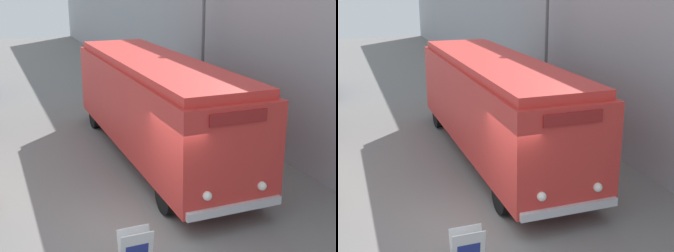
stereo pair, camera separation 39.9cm
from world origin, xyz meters
The scene contains 5 objects.
ground_plane centered at (0.00, 0.00, 0.00)m, with size 80.00×80.00×0.00m, color slate.
building_wall_right centered at (5.83, 10.00, 3.41)m, with size 0.30×60.00×6.82m.
vintage_bus centered at (1.97, 4.39, 1.85)m, with size 2.59×10.65×3.27m.
sign_board centered at (-0.62, -1.47, 0.43)m, with size 0.68×0.33×0.89m.
streetlamp centered at (4.91, 6.97, 4.01)m, with size 0.36×0.36×6.15m.
Camera 2 is at (-2.70, -9.52, 5.66)m, focal length 50.00 mm.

